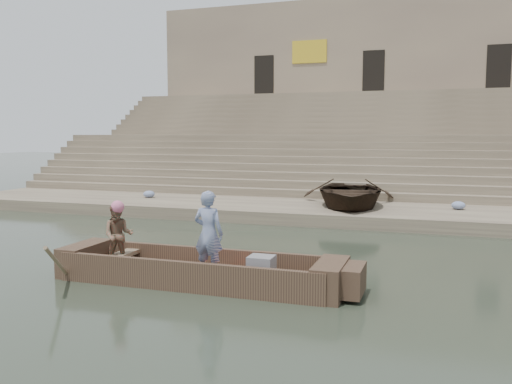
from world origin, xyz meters
The scene contains 13 objects.
ground centered at (0.00, 0.00, 0.00)m, with size 120.00×120.00×0.00m, color #2C3628.
lower_landing centered at (0.00, 8.00, 0.20)m, with size 32.00×4.00×0.40m, color gray.
mid_landing centered at (0.00, 15.50, 1.40)m, with size 32.00×3.00×2.80m, color gray.
upper_landing centered at (0.00, 22.50, 2.60)m, with size 32.00×3.00×5.20m, color gray.
ghat_steps centered at (0.00, 17.19, 1.80)m, with size 32.00×11.00×5.20m.
building_wall centered at (0.00, 26.50, 5.60)m, with size 32.00×5.07×11.20m.
main_rowboat centered at (-2.49, -0.73, 0.11)m, with size 5.00×1.30×0.22m, color brown.
rowboat_trim centered at (-2.28, -0.73, 0.31)m, with size 6.04×2.63×1.92m.
standing_man centered at (-2.19, -0.92, 1.02)m, with size 0.58×0.38×1.60m, color navy.
rowing_man centered at (-4.20, -0.79, 0.84)m, with size 0.61×0.47×1.25m, color #277551.
television centered at (-1.23, -0.73, 0.42)m, with size 0.46×0.42×0.40m.
beached_rowboat centered at (-1.00, 8.31, 0.87)m, with size 3.26×4.56×0.94m, color #2D2116.
cloth_bundles centered at (-0.30, 8.76, 0.53)m, with size 14.48×1.32×0.26m.
Camera 1 is at (1.74, -9.94, 2.85)m, focal length 37.81 mm.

